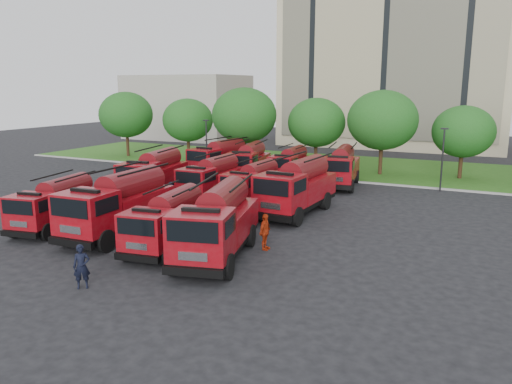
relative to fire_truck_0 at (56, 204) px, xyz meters
The scene contains 31 objects.
ground 8.61m from the fire_truck_0, 28.97° to the left, with size 140.00×140.00×0.00m, color black.
lawn 31.04m from the fire_truck_0, 76.16° to the left, with size 70.00×16.00×0.12m, color #235216.
curb 23.27m from the fire_truck_0, 71.37° to the left, with size 70.00×0.30×0.14m, color gray.
apartment_building 54.03m from the fire_truck_0, 79.74° to the left, with size 30.00×14.18×25.00m.
side_building 53.26m from the fire_truck_0, 115.15° to the left, with size 18.00×12.00×10.00m, color gray.
tree_0 31.13m from the fire_truck_0, 122.42° to the left, with size 6.30×6.30×7.70m.
tree_1 28.60m from the fire_truck_0, 107.57° to the left, with size 5.71×5.71×6.98m.
tree_2 25.90m from the fire_truck_0, 91.30° to the left, with size 6.72×6.72×8.22m.
tree_3 29.01m from the fire_truck_0, 77.14° to the left, with size 5.88×5.88×7.19m.
tree_4 30.03m from the fire_truck_0, 63.24° to the left, with size 6.55×6.55×8.01m.
tree_5 34.46m from the fire_truck_0, 53.51° to the left, with size 5.46×5.46×6.68m.
lamp_post_0 21.51m from the fire_truck_0, 96.91° to the left, with size 0.60×0.25×5.11m.
lamp_post_1 28.86m from the fire_truck_0, 47.65° to the left, with size 0.60×0.25×5.11m.
fire_truck_0 is the anchor object (origin of this frame).
fire_truck_1 4.38m from the fire_truck_0, ahead, with size 3.22×7.99×3.57m.
fire_truck_2 8.26m from the fire_truck_0, ahead, with size 3.19×6.77×2.96m.
fire_truck_3 11.25m from the fire_truck_0, ahead, with size 4.48×8.12×3.51m.
fire_truck_4 10.02m from the fire_truck_0, 92.22° to the left, with size 3.94×7.90×3.44m.
fire_truck_5 11.84m from the fire_truck_0, 69.61° to the left, with size 2.62×6.85×3.09m.
fire_truck_6 13.54m from the fire_truck_0, 56.10° to the left, with size 2.44×6.41×2.90m.
fire_truck_7 15.02m from the fire_truck_0, 39.33° to the left, with size 3.20×8.04×3.60m.
fire_truck_8 19.89m from the fire_truck_0, 90.70° to the left, with size 3.23×7.50×3.32m.
fire_truck_9 19.38m from the fire_truck_0, 80.50° to the left, with size 3.79×7.49×3.25m.
fire_truck_10 21.60m from the fire_truck_0, 71.98° to the left, with size 2.63×6.52×2.92m.
fire_truck_11 22.98m from the fire_truck_0, 59.78° to the left, with size 3.63×7.53×3.29m.
firefighter_0 10.29m from the fire_truck_0, 37.19° to the right, with size 0.70×0.51×1.91m, color black.
firefighter_1 4.56m from the fire_truck_0, ahead, with size 0.92×0.51×1.90m, color black.
firefighter_2 13.08m from the fire_truck_0, ahead, with size 1.12×0.64×1.91m, color #A4270C.
firefighter_3 10.87m from the fire_truck_0, ahead, with size 1.25×0.64×1.93m, color black.
firefighter_4 8.85m from the fire_truck_0, 74.77° to the left, with size 0.77×0.50×1.57m, color black.
firefighter_5 15.68m from the fire_truck_0, 45.55° to the left, with size 1.62×0.70×1.75m, color black.
Camera 1 is at (15.88, -24.79, 8.34)m, focal length 35.00 mm.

